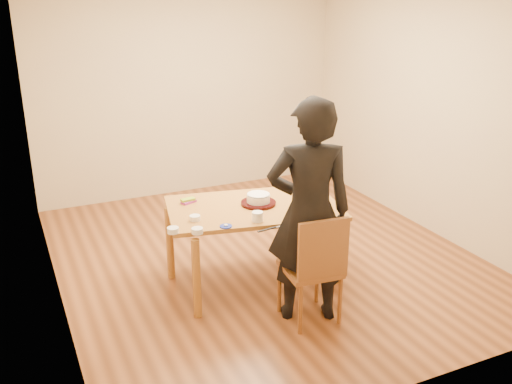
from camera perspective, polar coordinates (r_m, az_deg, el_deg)
name	(u,v)px	position (r m, az deg, el deg)	size (l,w,h in m)	color
room_shell	(250,120)	(5.74, -0.62, 7.16)	(4.00, 4.50, 2.70)	#5D3217
dining_table	(254,208)	(5.15, -0.23, -1.61)	(1.53, 0.91, 0.04)	brown
dining_chair	(310,269)	(4.70, 5.42, -7.66)	(0.43, 0.43, 0.04)	brown
cake_plate	(258,203)	(5.17, 0.24, -1.12)	(0.32, 0.32, 0.02)	red
cake	(258,198)	(5.16, 0.24, -0.64)	(0.21, 0.21, 0.07)	white
frosting_dome	(258,194)	(5.14, 0.24, -0.16)	(0.21, 0.21, 0.03)	white
frosting_tub	(257,217)	(4.80, 0.15, -2.47)	(0.09, 0.09, 0.08)	white
frosting_lid	(226,226)	(4.71, -3.03, -3.44)	(0.10, 0.10, 0.01)	#172698
frosting_dollop	(226,225)	(4.71, -3.03, -3.29)	(0.04, 0.04, 0.02)	white
ramekin_green	(197,231)	(4.60, -5.90, -3.87)	(0.09, 0.09, 0.04)	white
ramekin_yellow	(195,218)	(4.85, -6.13, -2.59)	(0.09, 0.09, 0.04)	white
ramekin_multi	(173,230)	(4.63, -8.30, -3.80)	(0.09, 0.09, 0.04)	white
candy_box_pink	(189,202)	(5.25, -6.75, -0.97)	(0.14, 0.07, 0.02)	#C42E86
candy_box_green	(188,200)	(5.24, -6.82, -0.75)	(0.13, 0.06, 0.02)	#1D991C
spatula	(267,229)	(4.64, 1.10, -3.77)	(0.18, 0.02, 0.01)	black
person	(309,212)	(4.53, 5.33, -2.02)	(0.68, 0.45, 1.86)	black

